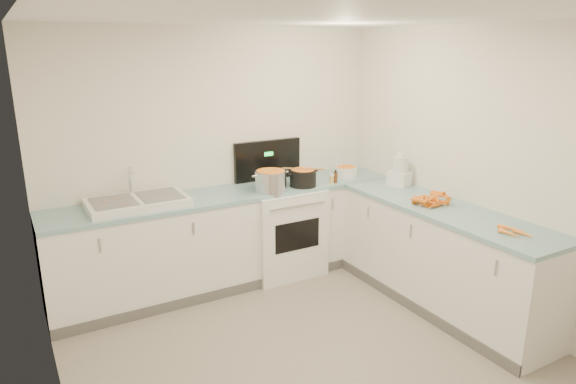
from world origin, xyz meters
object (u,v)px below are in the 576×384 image
sink (137,202)px  steel_pot (271,182)px  mixing_bowl (346,172)px  spice_jar (332,180)px  extract_bottle (336,178)px  food_processor (400,172)px  black_pot (303,179)px  stove (281,228)px

sink → steel_pot: (1.25, -0.16, 0.06)m
mixing_bowl → spice_jar: 0.34m
extract_bottle → food_processor: food_processor is taller
steel_pot → black_pot: steel_pot is taller
extract_bottle → food_processor: bearing=-40.4°
spice_jar → stove: bearing=158.2°
steel_pot → extract_bottle: 0.74m
black_pot → extract_bottle: black_pot is taller
extract_bottle → spice_jar: extract_bottle is taller
stove → spice_jar: bearing=-21.8°
steel_pot → sink: bearing=172.5°
sink → spice_jar: 1.95m
steel_pot → black_pot: size_ratio=1.16×
black_pot → food_processor: food_processor is taller
spice_jar → mixing_bowl: bearing=27.8°
stove → steel_pot: size_ratio=4.40×
mixing_bowl → stove: bearing=177.1°
black_pot → food_processor: (0.86, -0.47, 0.07)m
stove → extract_bottle: stove is taller
sink → mixing_bowl: sink is taller
spice_jar → food_processor: (0.55, -0.41, 0.10)m
steel_pot → food_processor: food_processor is taller
steel_pot → spice_jar: size_ratio=3.76×
steel_pot → spice_jar: (0.69, -0.05, -0.05)m
stove → steel_pot: stove is taller
sink → mixing_bowl: size_ratio=3.56×
stove → black_pot: (0.18, -0.14, 0.54)m
extract_bottle → sink: bearing=174.1°
steel_pot → extract_bottle: size_ratio=2.80×
black_pot → spice_jar: 0.32m
extract_bottle → spice_jar: size_ratio=1.34×
sink → black_pot: sink is taller
stove → black_pot: 0.59m
stove → extract_bottle: size_ratio=12.32×
mixing_bowl → spice_jar: mixing_bowl is taller
food_processor → mixing_bowl: bearing=113.7°
steel_pot → food_processor: size_ratio=0.91×
stove → steel_pot: (-0.20, -0.15, 0.56)m
stove → food_processor: stove is taller
spice_jar → steel_pot: bearing=176.0°
sink → black_pot: size_ratio=3.22×
steel_pot → mixing_bowl: 0.99m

